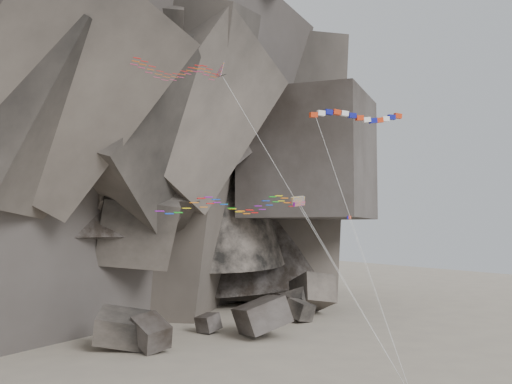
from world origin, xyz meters
TOP-DOWN VIEW (x-y plane):
  - headland at (0.00, 70.00)m, footprint 110.00×70.00m
  - boulder_field at (-5.81, 34.28)m, footprint 87.75×18.99m
  - delta_kite at (-10.79, 2.81)m, footprint 22.43×10.59m
  - banner_kite at (6.03, -1.54)m, footprint 8.51×7.02m
  - parafoil_kite at (-8.15, -0.70)m, footprint 22.31×6.10m
  - pennant_kite at (6.08, -2.04)m, footprint 1.89×5.74m

SIDE VIEW (x-z plane):
  - boulder_field at x=-5.81m, z-range -2.40..7.40m
  - pennant_kite at x=6.08m, z-range 5.37..20.90m
  - parafoil_kite at x=-8.15m, z-range 9.32..26.59m
  - banner_kite at x=6.03m, z-range 13.34..38.49m
  - delta_kite at x=-10.79m, z-range 14.32..43.10m
  - headland at x=0.00m, z-range 0.00..84.00m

